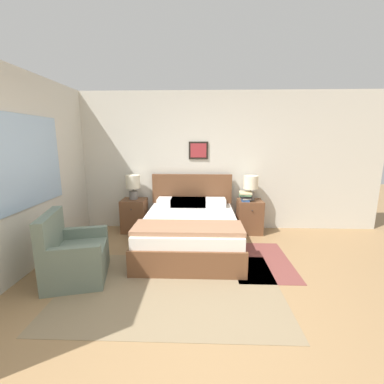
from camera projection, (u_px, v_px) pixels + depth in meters
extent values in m
plane|color=#99754C|center=(197.00, 322.00, 2.47)|extent=(16.00, 16.00, 0.00)
cube|color=beige|center=(200.00, 162.00, 4.91)|extent=(6.86, 0.06, 2.60)
cube|color=black|center=(198.00, 150.00, 4.83)|extent=(0.36, 0.02, 0.33)
cube|color=#9E2D33|center=(198.00, 150.00, 4.81)|extent=(0.30, 0.00, 0.26)
cube|color=beige|center=(39.00, 170.00, 3.62)|extent=(0.06, 5.13, 2.60)
cube|color=#9EBCDB|center=(20.00, 163.00, 3.17)|extent=(0.02, 1.73, 1.19)
cube|color=#897556|center=(171.00, 287.00, 3.04)|extent=(2.56, 1.68, 0.01)
cube|color=brown|center=(261.00, 260.00, 3.71)|extent=(0.82, 1.27, 0.01)
cube|color=brown|center=(190.00, 240.00, 4.13)|extent=(1.51, 1.91, 0.28)
cube|color=brown|center=(187.00, 255.00, 3.18)|extent=(1.51, 0.06, 0.08)
cube|color=white|center=(190.00, 224.00, 4.07)|extent=(1.45, 1.83, 0.24)
cube|color=brown|center=(192.00, 189.00, 4.90)|extent=(1.51, 0.06, 0.56)
cube|color=#9E7051|center=(188.00, 228.00, 3.47)|extent=(1.48, 0.53, 0.06)
cube|color=white|center=(172.00, 202.00, 4.73)|extent=(0.52, 0.32, 0.14)
cube|color=white|center=(211.00, 202.00, 4.70)|extent=(0.52, 0.32, 0.14)
cube|color=slate|center=(191.00, 202.00, 4.72)|extent=(0.52, 0.32, 0.14)
cube|color=slate|center=(185.00, 202.00, 4.72)|extent=(0.52, 0.32, 0.14)
cube|color=slate|center=(78.00, 263.00, 3.22)|extent=(0.84, 0.91, 0.41)
cube|color=slate|center=(50.00, 232.00, 3.08)|extent=(0.30, 0.78, 0.45)
cube|color=slate|center=(81.00, 233.00, 3.48)|extent=(0.68, 0.26, 0.14)
cube|color=slate|center=(69.00, 254.00, 2.84)|extent=(0.68, 0.26, 0.14)
cube|color=brown|center=(135.00, 215.00, 4.87)|extent=(0.45, 0.41, 0.62)
sphere|color=#332D28|center=(131.00, 210.00, 4.62)|extent=(0.02, 0.02, 0.02)
cube|color=brown|center=(250.00, 216.00, 4.80)|extent=(0.45, 0.41, 0.62)
sphere|color=#332D28|center=(252.00, 211.00, 4.55)|extent=(0.02, 0.02, 0.02)
cylinder|color=slate|center=(133.00, 195.00, 4.82)|extent=(0.16, 0.16, 0.15)
cylinder|color=slate|center=(133.00, 190.00, 4.80)|extent=(0.02, 0.02, 0.06)
cylinder|color=beige|center=(133.00, 182.00, 4.77)|extent=(0.26, 0.26, 0.24)
cylinder|color=slate|center=(250.00, 196.00, 4.75)|extent=(0.16, 0.16, 0.15)
cylinder|color=slate|center=(250.00, 190.00, 4.73)|extent=(0.02, 0.02, 0.06)
cylinder|color=beige|center=(251.00, 182.00, 4.70)|extent=(0.26, 0.26, 0.24)
cube|color=#335693|center=(245.00, 200.00, 4.70)|extent=(0.15, 0.21, 0.04)
cube|color=silver|center=(245.00, 198.00, 4.69)|extent=(0.18, 0.23, 0.02)
cube|color=#232328|center=(245.00, 196.00, 4.68)|extent=(0.20, 0.24, 0.04)
cube|color=#4C7551|center=(245.00, 194.00, 4.68)|extent=(0.26, 0.30, 0.03)
cube|color=beige|center=(246.00, 193.00, 4.67)|extent=(0.23, 0.28, 0.02)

